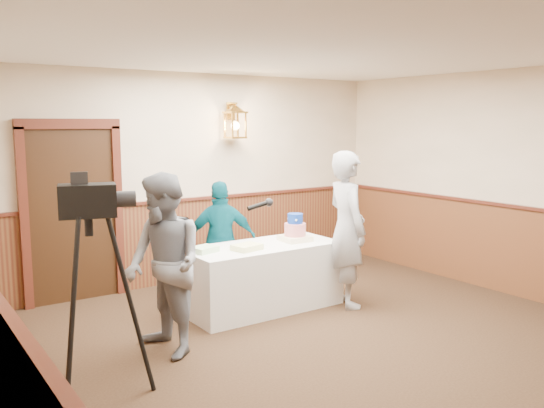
{
  "coord_description": "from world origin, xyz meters",
  "views": [
    {
      "loc": [
        -3.48,
        -3.5,
        2.15
      ],
      "look_at": [
        0.1,
        1.7,
        1.25
      ],
      "focal_mm": 38.0,
      "sensor_mm": 36.0,
      "label": 1
    }
  ],
  "objects_px": {
    "display_table": "(262,277)",
    "baker": "(347,229)",
    "tv_camera_rig": "(92,305)",
    "sheet_cake_green": "(204,249)",
    "interviewer": "(164,265)",
    "sheet_cake_yellow": "(247,247)",
    "assistant_p": "(222,241)",
    "tiered_cake": "(295,230)"
  },
  "relations": [
    {
      "from": "display_table",
      "to": "baker",
      "type": "height_order",
      "value": "baker"
    },
    {
      "from": "tv_camera_rig",
      "to": "sheet_cake_green",
      "type": "bearing_deg",
      "value": 52.59
    },
    {
      "from": "display_table",
      "to": "interviewer",
      "type": "height_order",
      "value": "interviewer"
    },
    {
      "from": "display_table",
      "to": "baker",
      "type": "bearing_deg",
      "value": -27.37
    },
    {
      "from": "sheet_cake_yellow",
      "to": "assistant_p",
      "type": "xyz_separation_m",
      "value": [
        0.07,
        0.69,
        -0.05
      ]
    },
    {
      "from": "interviewer",
      "to": "tv_camera_rig",
      "type": "height_order",
      "value": "interviewer"
    },
    {
      "from": "interviewer",
      "to": "assistant_p",
      "type": "xyz_separation_m",
      "value": [
        1.27,
        1.17,
        -0.12
      ]
    },
    {
      "from": "tv_camera_rig",
      "to": "sheet_cake_yellow",
      "type": "bearing_deg",
      "value": 42.38
    },
    {
      "from": "tiered_cake",
      "to": "baker",
      "type": "height_order",
      "value": "baker"
    },
    {
      "from": "assistant_p",
      "to": "baker",
      "type": "bearing_deg",
      "value": 158.11
    },
    {
      "from": "tiered_cake",
      "to": "interviewer",
      "type": "bearing_deg",
      "value": -163.44
    },
    {
      "from": "sheet_cake_yellow",
      "to": "interviewer",
      "type": "relative_size",
      "value": 0.18
    },
    {
      "from": "display_table",
      "to": "sheet_cake_green",
      "type": "distance_m",
      "value": 0.83
    },
    {
      "from": "interviewer",
      "to": "sheet_cake_green",
      "type": "bearing_deg",
      "value": 126.09
    },
    {
      "from": "baker",
      "to": "sheet_cake_green",
      "type": "bearing_deg",
      "value": 86.59
    },
    {
      "from": "assistant_p",
      "to": "interviewer",
      "type": "bearing_deg",
      "value": 64.14
    },
    {
      "from": "baker",
      "to": "tv_camera_rig",
      "type": "xyz_separation_m",
      "value": [
        -3.18,
        -0.65,
        -0.15
      ]
    },
    {
      "from": "baker",
      "to": "assistant_p",
      "type": "bearing_deg",
      "value": 61.06
    },
    {
      "from": "sheet_cake_green",
      "to": "assistant_p",
      "type": "relative_size",
      "value": 0.18
    },
    {
      "from": "baker",
      "to": "interviewer",
      "type": "bearing_deg",
      "value": 107.79
    },
    {
      "from": "sheet_cake_yellow",
      "to": "sheet_cake_green",
      "type": "xyz_separation_m",
      "value": [
        -0.44,
        0.17,
        -0.0
      ]
    },
    {
      "from": "baker",
      "to": "tv_camera_rig",
      "type": "relative_size",
      "value": 1.08
    },
    {
      "from": "sheet_cake_green",
      "to": "display_table",
      "type": "bearing_deg",
      "value": -4.28
    },
    {
      "from": "sheet_cake_green",
      "to": "baker",
      "type": "distance_m",
      "value": 1.69
    },
    {
      "from": "interviewer",
      "to": "baker",
      "type": "xyz_separation_m",
      "value": [
        2.36,
        0.15,
        0.06
      ]
    },
    {
      "from": "sheet_cake_yellow",
      "to": "interviewer",
      "type": "bearing_deg",
      "value": -157.97
    },
    {
      "from": "display_table",
      "to": "sheet_cake_green",
      "type": "height_order",
      "value": "sheet_cake_green"
    },
    {
      "from": "baker",
      "to": "tiered_cake",
      "type": "bearing_deg",
      "value": 59.61
    },
    {
      "from": "sheet_cake_green",
      "to": "assistant_p",
      "type": "height_order",
      "value": "assistant_p"
    },
    {
      "from": "display_table",
      "to": "interviewer",
      "type": "bearing_deg",
      "value": -157.83
    },
    {
      "from": "sheet_cake_green",
      "to": "baker",
      "type": "xyz_separation_m",
      "value": [
        1.6,
        -0.51,
        0.13
      ]
    },
    {
      "from": "display_table",
      "to": "assistant_p",
      "type": "height_order",
      "value": "assistant_p"
    },
    {
      "from": "tiered_cake",
      "to": "tv_camera_rig",
      "type": "height_order",
      "value": "tv_camera_rig"
    },
    {
      "from": "sheet_cake_green",
      "to": "interviewer",
      "type": "xyz_separation_m",
      "value": [
        -0.76,
        -0.66,
        0.07
      ]
    },
    {
      "from": "interviewer",
      "to": "baker",
      "type": "bearing_deg",
      "value": 88.73
    },
    {
      "from": "display_table",
      "to": "sheet_cake_green",
      "type": "xyz_separation_m",
      "value": [
        -0.72,
        0.05,
        0.41
      ]
    },
    {
      "from": "sheet_cake_green",
      "to": "baker",
      "type": "bearing_deg",
      "value": -17.68
    },
    {
      "from": "assistant_p",
      "to": "tv_camera_rig",
      "type": "distance_m",
      "value": 2.68
    },
    {
      "from": "sheet_cake_green",
      "to": "assistant_p",
      "type": "distance_m",
      "value": 0.73
    },
    {
      "from": "display_table",
      "to": "baker",
      "type": "xyz_separation_m",
      "value": [
        0.88,
        -0.46,
        0.54
      ]
    },
    {
      "from": "tv_camera_rig",
      "to": "display_table",
      "type": "bearing_deg",
      "value": 41.98
    },
    {
      "from": "baker",
      "to": "assistant_p",
      "type": "height_order",
      "value": "baker"
    }
  ]
}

